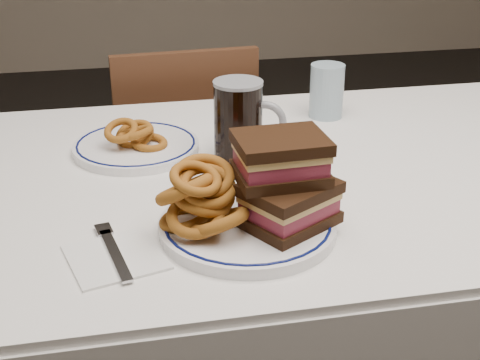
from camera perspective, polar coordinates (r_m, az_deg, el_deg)
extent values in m
cube|color=white|center=(1.26, 5.15, 0.49)|extent=(1.26, 0.86, 0.03)
cylinder|color=#402714|center=(1.71, -16.52, -7.92)|extent=(0.06, 0.06, 0.71)
cylinder|color=#402714|center=(1.91, 17.58, -4.37)|extent=(0.06, 0.06, 0.71)
cube|color=white|center=(0.97, 12.21, -14.71)|extent=(1.26, 0.01, 0.17)
cube|color=white|center=(1.68, 1.00, 3.87)|extent=(1.26, 0.01, 0.17)
cube|color=#402714|center=(2.05, -5.19, 0.03)|extent=(0.41, 0.41, 0.04)
cylinder|color=#402714|center=(2.31, -1.69, -2.47)|extent=(0.03, 0.03, 0.38)
cylinder|color=#402714|center=(2.03, 0.48, -6.64)|extent=(0.03, 0.03, 0.38)
cylinder|color=#402714|center=(2.27, -9.84, -3.43)|extent=(0.03, 0.03, 0.38)
cylinder|color=#402714|center=(1.99, -8.83, -7.86)|extent=(0.03, 0.03, 0.38)
cube|color=#402714|center=(1.80, -4.48, 4.36)|extent=(0.39, 0.05, 0.42)
cylinder|color=white|center=(1.03, 0.63, -3.98)|extent=(0.27, 0.27, 0.02)
torus|color=#0A1350|center=(1.03, 0.64, -3.54)|extent=(0.26, 0.26, 0.01)
cube|color=black|center=(1.02, 4.19, -3.30)|extent=(0.17, 0.16, 0.02)
cube|color=#942B3E|center=(1.01, 4.22, -2.31)|extent=(0.15, 0.15, 0.02)
cube|color=#E0B364|center=(1.00, 4.25, -1.47)|extent=(0.16, 0.15, 0.01)
cube|color=black|center=(0.99, 4.28, -0.73)|extent=(0.17, 0.16, 0.02)
cube|color=black|center=(1.00, 3.45, 0.54)|extent=(0.14, 0.11, 0.02)
cube|color=#942B3E|center=(0.99, 3.48, 1.59)|extent=(0.13, 0.10, 0.02)
cube|color=#E0B364|center=(0.98, 3.50, 2.47)|extent=(0.13, 0.11, 0.01)
cube|color=black|center=(0.98, 3.52, 3.25)|extent=(0.14, 0.11, 0.02)
torus|color=brown|center=(1.02, -4.70, -3.23)|extent=(0.09, 0.08, 0.04)
torus|color=brown|center=(0.98, -1.73, -3.62)|extent=(0.10, 0.09, 0.08)
torus|color=brown|center=(0.98, -3.83, -3.08)|extent=(0.09, 0.09, 0.05)
torus|color=brown|center=(1.00, -3.29, -1.86)|extent=(0.09, 0.09, 0.04)
torus|color=brown|center=(1.00, -2.64, -1.33)|extent=(0.08, 0.08, 0.05)
torus|color=brown|center=(0.99, -4.74, -0.81)|extent=(0.11, 0.09, 0.09)
torus|color=brown|center=(0.99, -2.79, -0.52)|extent=(0.09, 0.09, 0.06)
torus|color=brown|center=(1.00, -3.07, 0.36)|extent=(0.09, 0.09, 0.05)
torus|color=brown|center=(0.97, -3.80, 0.14)|extent=(0.08, 0.08, 0.05)
cylinder|color=white|center=(1.10, -2.32, -0.60)|extent=(0.05, 0.05, 0.03)
cylinder|color=#8C0A02|center=(1.10, -2.33, -0.13)|extent=(0.04, 0.04, 0.01)
cylinder|color=black|center=(1.26, -0.16, 4.98)|extent=(0.09, 0.09, 0.15)
cylinder|color=gray|center=(1.24, -0.17, 8.29)|extent=(0.09, 0.09, 0.01)
torus|color=gray|center=(1.25, 2.21, 5.02)|extent=(0.08, 0.04, 0.08)
cylinder|color=#9AB5C6|center=(1.51, 7.41, 7.55)|extent=(0.08, 0.08, 0.12)
cylinder|color=white|center=(1.34, -8.84, 2.80)|extent=(0.25, 0.25, 0.02)
torus|color=#0A1350|center=(1.34, -8.87, 3.13)|extent=(0.23, 0.23, 0.00)
torus|color=brown|center=(1.32, -7.75, 3.19)|extent=(0.07, 0.07, 0.03)
torus|color=brown|center=(1.34, -8.96, 3.89)|extent=(0.09, 0.08, 0.06)
torus|color=brown|center=(1.31, -8.93, 3.97)|extent=(0.08, 0.08, 0.05)
torus|color=brown|center=(1.31, -10.11, 4.19)|extent=(0.07, 0.07, 0.05)
cube|color=white|center=(0.98, -10.56, -6.49)|extent=(0.16, 0.16, 0.00)
cube|color=#B5B5BA|center=(0.98, -10.58, -6.29)|extent=(0.04, 0.15, 0.00)
cube|color=#B5B5BA|center=(1.05, -11.55, -4.16)|extent=(0.03, 0.04, 0.00)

